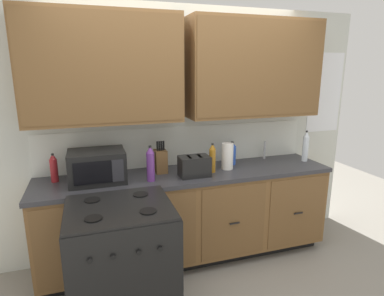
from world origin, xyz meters
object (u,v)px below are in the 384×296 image
stove_range (122,264)px  knife_block (161,161)px  microwave (97,166)px  bottle_blue (232,153)px  bottle_clear (306,146)px  bottle_red (54,168)px  bottle_violet (151,164)px  bottle_amber (212,158)px  paper_towel_roll (227,156)px  toaster (194,166)px

stove_range → knife_block: bearing=57.2°
microwave → bottle_blue: bearing=5.0°
stove_range → bottle_clear: bearing=17.2°
stove_range → bottle_clear: (2.04, 0.63, 0.61)m
bottle_red → stove_range: bearing=-57.4°
stove_range → bottle_red: bottle_red is taller
bottle_violet → bottle_clear: size_ratio=0.97×
bottle_amber → stove_range: bearing=-148.4°
bottle_blue → bottle_amber: 0.34m
bottle_violet → paper_towel_roll: bearing=8.6°
microwave → bottle_clear: 2.16m
microwave → knife_block: (0.59, 0.08, -0.02)m
stove_range → toaster: 1.06m
bottle_clear → bottle_red: bearing=177.2°
bottle_violet → bottle_clear: bottle_clear is taller
bottle_violet → toaster: bearing=1.0°
bottle_red → bottle_violet: bottle_violet is taller
stove_range → bottle_blue: bearing=31.7°
stove_range → bottle_clear: size_ratio=2.85×
toaster → bottle_red: bottle_red is taller
bottle_blue → bottle_clear: bearing=-9.2°
toaster → bottle_clear: bottle_clear is taller
stove_range → toaster: (0.74, 0.52, 0.54)m
microwave → toaster: 0.87m
bottle_blue → toaster: bearing=-154.0°
bottle_clear → knife_block: bearing=176.6°
bottle_red → bottle_clear: size_ratio=0.77×
stove_range → bottle_amber: (0.94, 0.58, 0.59)m
bottle_red → toaster: bearing=-10.9°
bottle_blue → bottle_amber: size_ratio=0.85×
stove_range → microwave: microwave is taller
bottle_amber → microwave: bearing=176.6°
bottle_violet → bottle_amber: bearing=6.2°
knife_block → bottle_red: (-0.95, 0.03, 0.01)m
stove_range → microwave: bearing=100.6°
bottle_amber → bottle_clear: bottle_clear is taller
toaster → bottle_red: bearing=169.1°
knife_block → bottle_amber: knife_block is taller
toaster → bottle_blue: size_ratio=1.15×
knife_block → bottle_amber: 0.50m
stove_range → knife_block: knife_block is taller
toaster → bottle_blue: bottle_blue is taller
microwave → paper_towel_roll: microwave is taller
bottle_amber → bottle_blue: bearing=32.0°
paper_towel_roll → bottle_blue: 0.17m
bottle_blue → bottle_red: (-1.72, -0.01, 0.01)m
microwave → bottle_clear: (2.16, -0.01, 0.02)m
toaster → knife_block: bearing=142.9°
stove_range → paper_towel_roll: bearing=29.4°
bottle_red → bottle_amber: bottle_amber is taller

